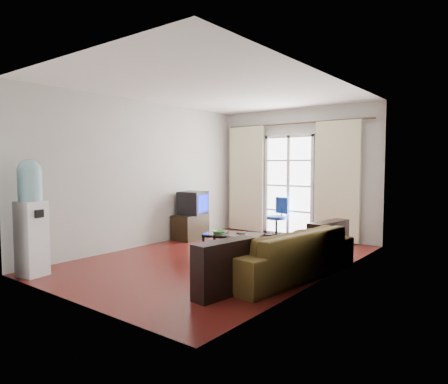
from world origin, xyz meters
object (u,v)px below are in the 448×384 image
(water_cooler, at_px, (31,215))
(sofa, at_px, (284,253))
(coffee_table, at_px, (234,242))
(tv_stand, at_px, (190,227))
(crt_tv, at_px, (192,203))
(task_chair, at_px, (277,225))

(water_cooler, bearing_deg, sofa, 28.25)
(coffee_table, bearing_deg, water_cooler, -119.88)
(tv_stand, height_order, crt_tv, crt_tv)
(coffee_table, xyz_separation_m, task_chair, (-0.34, 2.00, -0.00))
(sofa, relative_size, tv_stand, 3.40)
(sofa, height_order, tv_stand, sofa)
(task_chair, xyz_separation_m, water_cooler, (-1.17, -4.63, 0.59))
(coffee_table, distance_m, crt_tv, 1.84)
(coffee_table, bearing_deg, sofa, -23.13)
(sofa, distance_m, water_cooler, 3.50)
(crt_tv, bearing_deg, coffee_table, -36.90)
(sofa, xyz_separation_m, coffee_table, (-1.24, 0.53, -0.08))
(task_chair, bearing_deg, crt_tv, -124.67)
(coffee_table, distance_m, tv_stand, 1.75)
(sofa, bearing_deg, task_chair, -139.97)
(sofa, relative_size, task_chair, 2.82)
(tv_stand, height_order, water_cooler, water_cooler)
(water_cooler, bearing_deg, coffee_table, 51.08)
(coffee_table, distance_m, task_chair, 2.03)
(crt_tv, bearing_deg, water_cooler, -100.43)
(sofa, distance_m, crt_tv, 3.16)
(sofa, xyz_separation_m, crt_tv, (-2.86, 1.27, 0.41))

